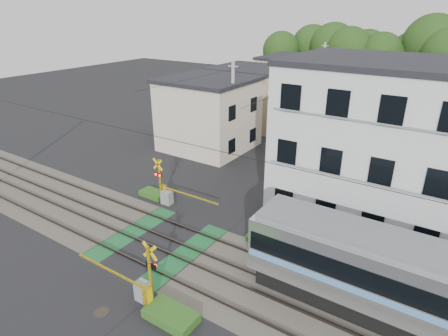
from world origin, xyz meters
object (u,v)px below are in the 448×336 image
Objects in this scene: crossing_signal_near at (144,288)px; manhole_cover at (102,312)px; crossing_signal_far at (166,193)px; pedestrian at (344,109)px; apartment_block at (375,142)px.

manhole_cover is (-1.08, -1.46, -0.70)m from crossing_signal_near.
crossing_signal_far reaches higher than pedestrian.
pedestrian is at bearing 109.88° from apartment_block.
crossing_signal_near is at bearing -114.22° from apartment_block.
apartment_block is 6.08× the size of pedestrian.
apartment_block reaches higher than crossing_signal_near.
crossing_signal_near reaches higher than pedestrian.
crossing_signal_near reaches higher than manhole_cover.
crossing_signal_far is 2.82× the size of pedestrian.
crossing_signal_far is at bearing 115.03° from manhole_cover.
crossing_signal_far is 7.36× the size of manhole_cover.
crossing_signal_far is (-5.17, 7.31, 0.00)m from crossing_signal_near.
crossing_signal_near is 0.46× the size of apartment_block.
manhole_cover is (4.10, -8.77, -0.70)m from crossing_signal_far.
crossing_signal_far is at bearing 105.55° from pedestrian.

